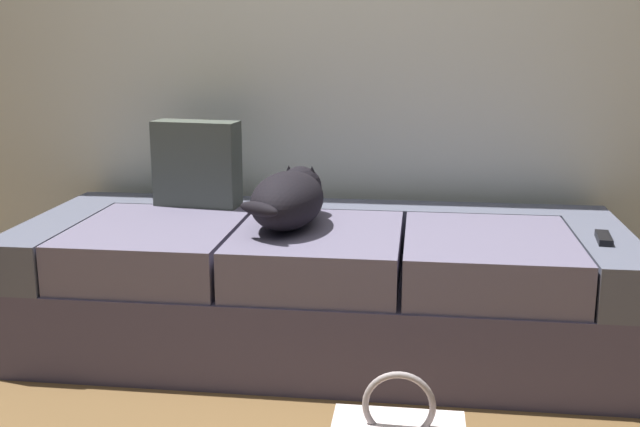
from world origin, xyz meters
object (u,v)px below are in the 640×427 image
Objects in this scene: couch at (322,286)px; tv_remote at (604,238)px; dog_dark at (290,198)px; throw_pillow at (197,164)px.

couch is 14.55× the size of tv_remote.
throw_pillow is at bearing 146.58° from dog_dark.
tv_remote is (0.97, -0.12, 0.25)m from couch.
couch is 0.36m from dog_dark.
couch is at bearing 18.35° from dog_dark.
throw_pillow reaches higher than couch.
dog_dark reaches higher than couch.
dog_dark is at bearing -161.65° from couch.
tv_remote is 0.44× the size of throw_pillow.
couch is 6.42× the size of throw_pillow.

